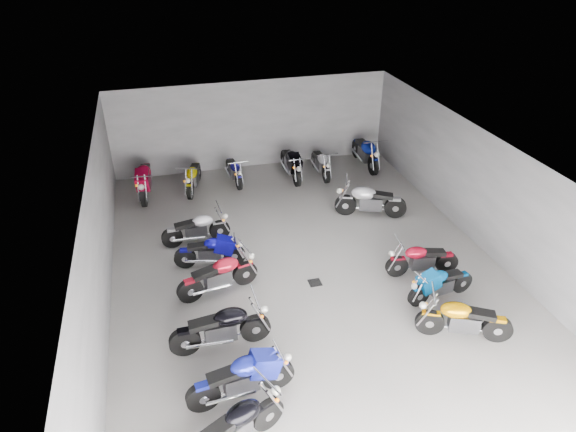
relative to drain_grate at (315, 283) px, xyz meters
name	(u,v)px	position (x,y,z in m)	size (l,w,h in m)	color
ground	(309,272)	(0.00, 0.50, -0.01)	(14.00, 14.00, 0.00)	gray
wall_back	(252,125)	(0.00, 7.50, 1.59)	(10.00, 0.10, 3.20)	gray
wall_left	(98,249)	(-5.00, 0.50, 1.59)	(0.10, 14.00, 3.20)	gray
wall_right	(487,194)	(5.00, 0.50, 1.59)	(0.10, 14.00, 3.20)	gray
ceiling	(312,159)	(0.00, 0.50, 3.21)	(10.00, 14.00, 0.04)	black
drain_grate	(315,283)	(0.00, 0.00, 0.00)	(0.32, 0.32, 0.01)	black
motorcycle_left_a	(234,429)	(-2.79, -4.13, 0.50)	(2.00, 0.98, 0.93)	black
motorcycle_left_b	(242,378)	(-2.44, -3.07, 0.51)	(2.14, 0.48, 0.94)	black
motorcycle_left_c	(222,328)	(-2.61, -1.61, 0.52)	(2.19, 0.43, 0.96)	black
motorcycle_left_d	(219,275)	(-2.38, 0.28, 0.49)	(2.06, 0.65, 0.92)	black
motorcycle_left_e	(210,251)	(-2.43, 1.45, 0.44)	(1.87, 0.47, 0.82)	black
motorcycle_left_f	(197,229)	(-2.65, 2.68, 0.46)	(1.95, 0.41, 0.86)	black
motorcycle_right_b	(463,319)	(2.50, -2.70, 0.49)	(1.95, 0.97, 0.91)	black
motorcycle_right_c	(440,284)	(2.71, -1.38, 0.44)	(1.84, 0.46, 0.81)	black
motorcycle_right_d	(422,259)	(2.75, -0.35, 0.46)	(1.92, 0.46, 0.85)	black
motorcycle_right_f	(370,201)	(2.67, 2.82, 0.52)	(2.11, 0.94, 0.97)	black
motorcycle_back_a	(145,180)	(-3.97, 6.09, 0.56)	(0.52, 2.35, 1.03)	black
motorcycle_back_b	(193,177)	(-2.38, 6.07, 0.48)	(0.68, 1.98, 0.89)	black
motorcycle_back_c	(234,170)	(-0.95, 6.29, 0.44)	(0.40, 1.86, 0.82)	black
motorcycle_back_d	(291,163)	(1.08, 6.15, 0.53)	(0.43, 2.22, 0.97)	black
motorcycle_back_e	(321,163)	(2.16, 6.04, 0.46)	(0.39, 1.96, 0.86)	black
motorcycle_back_f	(366,152)	(4.00, 6.34, 0.55)	(0.46, 2.33, 1.03)	black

